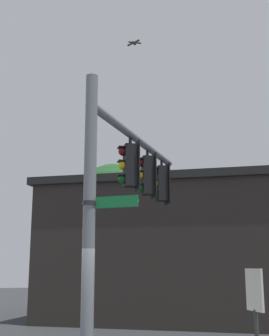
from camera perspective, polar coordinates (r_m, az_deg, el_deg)
signal_pole at (r=8.91m, az=-5.71°, el=-6.69°), size 0.25×0.25×6.03m
mast_arm at (r=11.97m, az=0.56°, el=3.43°), size 4.92×3.35×0.20m
traffic_light_nearest_pole at (r=11.19m, az=-0.65°, el=0.34°), size 0.54×0.49×1.31m
traffic_light_mid_inner at (r=12.42m, az=1.55°, el=-0.92°), size 0.54×0.49×1.31m
traffic_light_mid_outer at (r=13.68m, az=3.35°, el=-1.94°), size 0.54×0.49×1.31m
street_name_sign at (r=8.83m, az=-4.05°, el=-4.33°), size 0.71×1.00×0.22m
bird_flying at (r=13.04m, az=-0.05°, el=15.37°), size 0.26×0.38×0.14m
storefront_building at (r=19.98m, az=5.50°, el=-10.29°), size 11.79×12.95×5.58m
tree_by_storefront at (r=21.40m, az=-2.58°, el=-5.26°), size 4.31×4.31×6.90m
historical_marker at (r=8.93m, az=14.90°, el=-16.73°), size 0.60×0.08×2.13m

